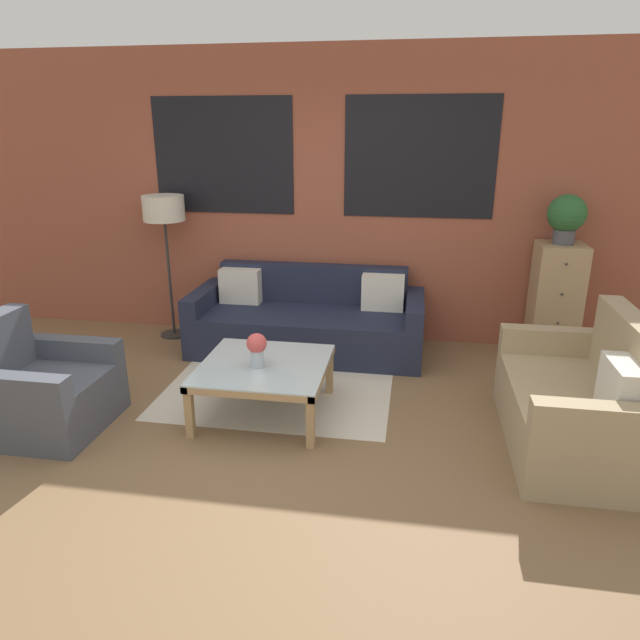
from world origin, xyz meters
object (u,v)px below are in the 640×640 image
object	(u,v)px
armchair_corner	(43,391)
potted_plant	(567,216)
couch_dark	(308,323)
drawer_cabinet	(555,302)
settee_vintage	(580,405)
floor_lamp	(164,215)
coffee_table	(264,371)
flower_vase	(257,348)

from	to	relation	value
armchair_corner	potted_plant	distance (m)	4.49
couch_dark	drawer_cabinet	world-z (taller)	drawer_cabinet
settee_vintage	floor_lamp	world-z (taller)	floor_lamp
armchair_corner	coffee_table	bearing A→B (deg)	16.73
floor_lamp	drawer_cabinet	bearing A→B (deg)	0.53
floor_lamp	armchair_corner	bearing A→B (deg)	-93.98
potted_plant	flower_vase	distance (m)	2.98
potted_plant	coffee_table	bearing A→B (deg)	-146.84
couch_dark	floor_lamp	size ratio (longest dim) A/B	1.52
flower_vase	settee_vintage	bearing A→B (deg)	-1.18
settee_vintage	coffee_table	xyz separation A→B (m)	(-2.20, 0.11, 0.04)
couch_dark	armchair_corner	xyz separation A→B (m)	(-1.59, -1.80, 0.00)
armchair_corner	floor_lamp	xyz separation A→B (m)	(0.14, 1.96, 0.98)
couch_dark	settee_vintage	distance (m)	2.58
couch_dark	flower_vase	distance (m)	1.44
coffee_table	potted_plant	size ratio (longest dim) A/B	2.13
flower_vase	drawer_cabinet	bearing A→B (deg)	33.87
floor_lamp	drawer_cabinet	xyz separation A→B (m)	(3.74, 0.03, -0.72)
settee_vintage	drawer_cabinet	xyz separation A→B (m)	(0.16, 1.65, 0.23)
floor_lamp	flower_vase	world-z (taller)	floor_lamp
coffee_table	floor_lamp	world-z (taller)	floor_lamp
potted_plant	couch_dark	bearing A→B (deg)	-174.98
armchair_corner	couch_dark	bearing A→B (deg)	48.47
flower_vase	couch_dark	bearing A→B (deg)	85.64
coffee_table	flower_vase	world-z (taller)	flower_vase
settee_vintage	armchair_corner	xyz separation A→B (m)	(-3.72, -0.35, -0.03)
drawer_cabinet	flower_vase	distance (m)	2.88
drawer_cabinet	floor_lamp	bearing A→B (deg)	-179.47
drawer_cabinet	armchair_corner	bearing A→B (deg)	-152.74
armchair_corner	flower_vase	size ratio (longest dim) A/B	3.26
couch_dark	settee_vintage	bearing A→B (deg)	-34.29
flower_vase	potted_plant	bearing A→B (deg)	33.87
potted_plant	drawer_cabinet	bearing A→B (deg)	-90.00
couch_dark	potted_plant	distance (m)	2.52
potted_plant	floor_lamp	bearing A→B (deg)	-179.47
armchair_corner	coffee_table	xyz separation A→B (m)	(1.52, 0.46, 0.07)
floor_lamp	drawer_cabinet	distance (m)	3.81
drawer_cabinet	potted_plant	world-z (taller)	potted_plant
armchair_corner	coffee_table	distance (m)	1.58
coffee_table	drawer_cabinet	world-z (taller)	drawer_cabinet
settee_vintage	floor_lamp	xyz separation A→B (m)	(-3.58, 1.62, 0.94)
armchair_corner	drawer_cabinet	bearing A→B (deg)	27.26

